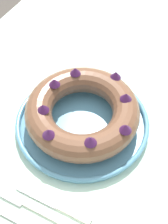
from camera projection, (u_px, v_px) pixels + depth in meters
dining_table at (81, 148)px, 0.87m from camera, size 1.42×0.92×0.77m
serving_dish at (84, 123)px, 0.78m from camera, size 0.33×0.33×0.02m
bundt_cake at (84, 112)px, 0.75m from camera, size 0.28×0.28×0.08m
fork at (35, 208)px, 0.66m from camera, size 0.02×0.20×0.01m
cake_knife at (57, 205)px, 0.66m from camera, size 0.02×0.18×0.01m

